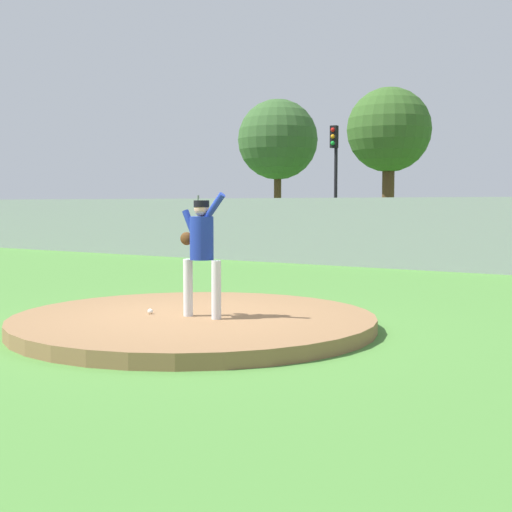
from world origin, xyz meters
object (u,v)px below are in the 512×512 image
traffic_light_near (335,164)px  parked_car_champagne (361,231)px  baseball (150,311)px  pitcher_youth (201,246)px  parked_car_navy (224,229)px

traffic_light_near → parked_car_champagne: bearing=-51.2°
traffic_light_near → baseball: bearing=-70.6°
pitcher_youth → parked_car_navy: bearing=124.8°
baseball → parked_car_champagne: (-3.75, 15.14, 0.56)m
baseball → traffic_light_near: bearing=109.4°
baseball → parked_car_champagne: parked_car_champagne is taller
parked_car_champagne → traffic_light_near: 5.21m
parked_car_navy → traffic_light_near: traffic_light_near is taller
pitcher_youth → baseball: (-0.78, -0.16, -0.94)m
baseball → parked_car_navy: (-9.24, 14.56, 0.54)m
baseball → parked_car_champagne: size_ratio=0.02×
traffic_light_near → pitcher_youth: bearing=-68.3°
baseball → parked_car_navy: size_ratio=0.02×
parked_car_champagne → pitcher_youth: bearing=-73.2°
parked_car_navy → traffic_light_near: size_ratio=0.98×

